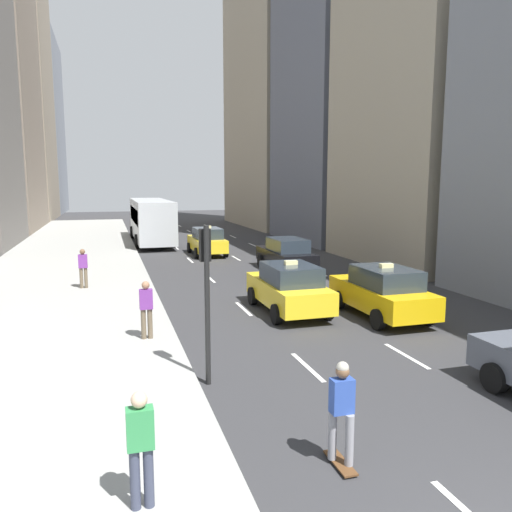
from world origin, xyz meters
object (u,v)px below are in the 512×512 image
at_px(city_bus, 151,219).
at_px(pedestrian_far_walking, 83,266).
at_px(taxi_second, 207,241).
at_px(taxi_lead, 382,292).
at_px(pedestrian_near_curb, 141,444).
at_px(pedestrian_mid_block, 146,307).
at_px(taxi_third, 289,288).
at_px(skateboarder, 342,409).
at_px(traffic_light_pole, 206,279).
at_px(sedan_black_near, 286,254).

relative_size(city_bus, pedestrian_far_walking, 7.04).
bearing_deg(taxi_second, taxi_lead, -80.23).
relative_size(pedestrian_near_curb, pedestrian_mid_block, 1.00).
bearing_deg(pedestrian_mid_block, taxi_third, 22.71).
height_order(skateboarder, pedestrian_far_walking, pedestrian_far_walking).
distance_m(pedestrian_mid_block, pedestrian_far_walking, 8.00).
xyz_separation_m(taxi_second, taxi_third, (0.00, -14.76, 0.00)).
xyz_separation_m(pedestrian_near_curb, pedestrian_far_walking, (-1.34, 15.31, 0.00)).
distance_m(city_bus, traffic_light_pole, 27.83).
bearing_deg(traffic_light_pole, pedestrian_near_curb, -111.98).
distance_m(city_bus, pedestrian_far_walking, 17.35).
height_order(taxi_third, skateboarder, taxi_third).
relative_size(pedestrian_near_curb, traffic_light_pole, 0.46).
distance_m(taxi_lead, pedestrian_mid_block, 7.87).
relative_size(sedan_black_near, pedestrian_far_walking, 2.83).
bearing_deg(taxi_third, traffic_light_pole, -126.47).
bearing_deg(pedestrian_far_walking, traffic_light_pole, -74.31).
xyz_separation_m(pedestrian_near_curb, traffic_light_pole, (1.74, 4.32, 1.34)).
distance_m(sedan_black_near, pedestrian_near_curb, 19.53).
xyz_separation_m(sedan_black_near, pedestrian_far_walking, (-9.83, -2.28, 0.20)).
height_order(taxi_third, city_bus, city_bus).
relative_size(taxi_second, sedan_black_near, 0.94).
height_order(taxi_second, sedan_black_near, taxi_second).
height_order(pedestrian_near_curb, pedestrian_mid_block, same).
bearing_deg(taxi_third, taxi_lead, -28.31).
bearing_deg(pedestrian_far_walking, city_bus, 75.90).
bearing_deg(pedestrian_near_curb, traffic_light_pole, 68.02).
bearing_deg(taxi_lead, sedan_black_near, 90.00).
bearing_deg(skateboarder, taxi_third, 74.58).
bearing_deg(city_bus, taxi_second, -69.92).
relative_size(taxi_lead, pedestrian_far_walking, 2.67).
xyz_separation_m(city_bus, pedestrian_far_walking, (-4.22, -16.81, -0.72)).
distance_m(taxi_lead, city_bus, 24.63).
bearing_deg(skateboarder, pedestrian_far_walking, 106.67).
height_order(skateboarder, pedestrian_mid_block, pedestrian_mid_block).
bearing_deg(pedestrian_near_curb, sedan_black_near, 64.22).
bearing_deg(taxi_lead, traffic_light_pole, -150.39).
xyz_separation_m(taxi_third, skateboarder, (-2.56, -9.29, 0.08)).
distance_m(pedestrian_far_walking, traffic_light_pole, 11.49).
relative_size(city_bus, skateboarder, 6.65).
xyz_separation_m(city_bus, pedestrian_mid_block, (-2.23, -24.56, -0.72)).
relative_size(sedan_black_near, pedestrian_near_curb, 2.83).
bearing_deg(taxi_second, taxi_third, -90.00).
xyz_separation_m(city_bus, pedestrian_near_curb, (-2.88, -32.12, -0.72)).
relative_size(taxi_second, pedestrian_mid_block, 2.67).
bearing_deg(pedestrian_mid_block, traffic_light_pole, -71.29).
bearing_deg(taxi_lead, pedestrian_far_walking, 143.99).
height_order(taxi_lead, taxi_second, same).
height_order(sedan_black_near, pedestrian_near_curb, pedestrian_near_curb).
bearing_deg(city_bus, taxi_third, -82.86).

